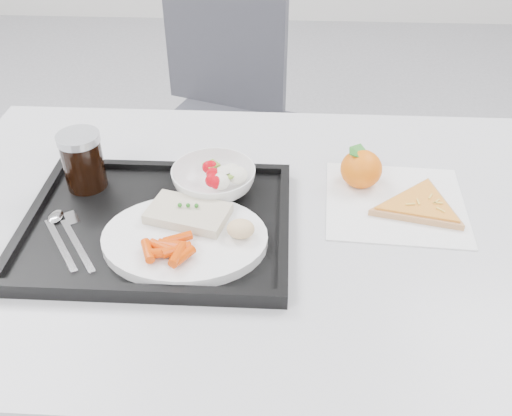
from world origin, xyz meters
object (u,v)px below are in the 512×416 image
tray (158,225)px  pizza_slice (420,206)px  tangerine (361,169)px  salad_bowl (214,180)px  cola_glass (83,160)px  table (254,247)px  chair (223,101)px  dinner_plate (185,239)px

tray → pizza_slice: 0.47m
tangerine → pizza_slice: size_ratio=0.37×
salad_bowl → cola_glass: size_ratio=1.41×
cola_glass → tangerine: 0.51m
table → cola_glass: (-0.31, 0.07, 0.14)m
tray → salad_bowl: (0.09, 0.10, 0.03)m
chair → tangerine: bearing=-65.5°
tray → dinner_plate: (0.06, -0.05, 0.02)m
table → cola_glass: bearing=168.2°
table → tray: size_ratio=2.67×
chair → salad_bowl: (0.07, -0.82, 0.25)m
chair → tray: size_ratio=2.07×
salad_bowl → cola_glass: bearing=178.6°
chair → cola_glass: bearing=-101.5°
salad_bowl → pizza_slice: salad_bowl is taller
dinner_plate → salad_bowl: bearing=78.1°
salad_bowl → tangerine: (0.27, 0.06, -0.00)m
tray → salad_bowl: salad_bowl is taller
table → cola_glass: cola_glass is taller
table → dinner_plate: 0.17m
table → pizza_slice: size_ratio=5.07×
table → tray: (-0.16, -0.04, 0.08)m
tangerine → dinner_plate: bearing=-145.9°
table → salad_bowl: bearing=142.0°
table → dinner_plate: (-0.11, -0.09, 0.09)m
tray → salad_bowl: size_ratio=2.96×
tray → cola_glass: bearing=145.5°
table → tangerine: tangerine is taller
chair → tray: chair is taller
table → salad_bowl: size_ratio=7.89×
dinner_plate → pizza_slice: bearing=17.7°
table → pizza_slice: 0.31m
pizza_slice → dinner_plate: bearing=-162.3°
tray → dinner_plate: 0.08m
tray → tangerine: size_ratio=5.18×
salad_bowl → cola_glass: (-0.24, 0.01, 0.03)m
tray → tangerine: (0.36, 0.15, 0.03)m
table → chair: 0.90m
pizza_slice → cola_glass: bearing=177.6°
pizza_slice → salad_bowl: bearing=177.0°
dinner_plate → pizza_slice: size_ratio=1.14×
dinner_plate → pizza_slice: dinner_plate is taller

